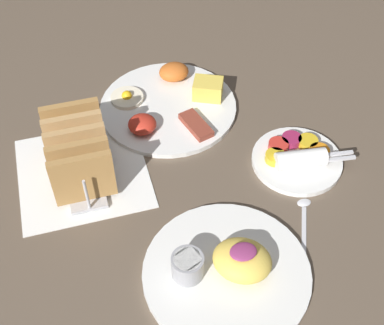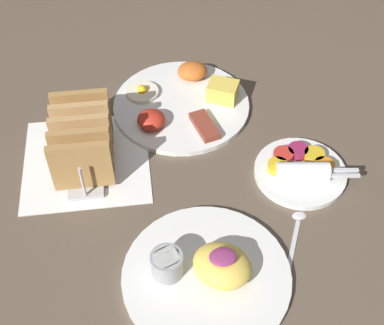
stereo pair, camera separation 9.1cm
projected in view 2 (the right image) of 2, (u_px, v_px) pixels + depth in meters
ground_plane at (176, 194)px, 0.90m from camera, size 3.00×3.00×0.00m
napkin_flat at (86, 160)px, 0.95m from camera, size 0.22×0.22×0.00m
plate_breakfast at (183, 102)px, 1.04m from camera, size 0.26×0.26×0.05m
plate_condiments at (301, 170)px, 0.92m from camera, size 0.17×0.16×0.04m
plate_foreground at (207, 272)px, 0.78m from camera, size 0.25×0.25×0.06m
toast_rack at (82, 141)px, 0.91m from camera, size 0.10×0.18×0.10m
teaspoon at (296, 231)px, 0.85m from camera, size 0.06×0.12×0.01m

